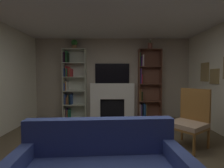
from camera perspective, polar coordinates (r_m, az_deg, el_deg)
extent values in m
plane|color=brown|center=(2.94, 0.06, -24.63)|extent=(7.01, 7.01, 0.00)
cube|color=#AA9E8B|center=(5.57, -0.04, 1.97)|extent=(5.10, 0.06, 2.56)
cube|color=olive|center=(4.80, 31.03, 2.20)|extent=(0.03, 0.35, 0.37)
cube|color=#A48949|center=(4.79, 30.93, 2.20)|extent=(0.01, 0.29, 0.31)
cube|color=olive|center=(5.18, 28.56, 3.53)|extent=(0.03, 0.36, 0.50)
cube|color=#507059|center=(5.17, 28.46, 3.54)|extent=(0.01, 0.30, 0.44)
cube|color=white|center=(5.57, -5.73, -8.12)|extent=(0.32, 0.18, 0.61)
cube|color=white|center=(5.57, 5.65, -8.12)|extent=(0.32, 0.18, 0.61)
cube|color=white|center=(5.47, -0.04, -2.41)|extent=(1.41, 0.18, 0.50)
cube|color=black|center=(5.59, -0.04, -8.06)|extent=(0.78, 0.08, 0.61)
cube|color=#62564D|center=(5.37, -0.04, -11.70)|extent=(1.51, 0.30, 0.03)
cube|color=black|center=(5.51, -0.04, 3.56)|extent=(1.10, 0.06, 0.64)
cube|color=beige|center=(5.59, -16.06, 0.02)|extent=(0.02, 0.33, 2.20)
cube|color=beige|center=(5.44, -8.95, 0.02)|extent=(0.02, 0.33, 2.20)
cube|color=beige|center=(5.66, -12.21, 0.09)|extent=(0.72, 0.02, 2.20)
cube|color=beige|center=(5.66, -12.44, -11.08)|extent=(0.68, 0.33, 0.02)
cube|color=beige|center=(5.72, -15.54, -9.54)|extent=(0.03, 0.27, 0.26)
cube|color=#542D7D|center=(5.74, -14.98, -9.38)|extent=(0.02, 0.19, 0.28)
cube|color=brown|center=(5.70, -14.73, -9.61)|extent=(0.03, 0.25, 0.25)
cube|color=#1E6A48|center=(5.69, -14.23, -9.51)|extent=(0.04, 0.24, 0.28)
cube|color=beige|center=(5.57, -12.48, -6.78)|extent=(0.68, 0.33, 0.02)
cube|color=#354C8B|center=(5.67, -15.47, -4.92)|extent=(0.04, 0.20, 0.32)
cube|color=#9A5D3B|center=(5.66, -15.00, -5.42)|extent=(0.03, 0.20, 0.22)
cube|color=olive|center=(5.63, -14.54, -5.13)|extent=(0.04, 0.23, 0.29)
cube|color=black|center=(5.61, -13.96, -5.02)|extent=(0.04, 0.24, 0.31)
cube|color=navy|center=(5.59, -13.48, -4.91)|extent=(0.03, 0.24, 0.34)
cube|color=beige|center=(5.52, -12.53, -2.27)|extent=(0.68, 0.33, 0.02)
cube|color=#344A94|center=(5.62, -15.62, -0.93)|extent=(0.03, 0.23, 0.23)
cube|color=#995E2C|center=(5.61, -15.18, -0.64)|extent=(0.04, 0.22, 0.29)
cube|color=beige|center=(5.58, -14.87, -0.65)|extent=(0.02, 0.25, 0.29)
cube|color=beige|center=(5.50, -12.57, 2.31)|extent=(0.68, 0.33, 0.02)
cube|color=navy|center=(5.62, -15.65, 3.72)|extent=(0.03, 0.21, 0.27)
cube|color=#BD3132|center=(5.62, -15.21, 4.10)|extent=(0.02, 0.19, 0.34)
cube|color=#2F6E3F|center=(5.58, -14.94, 3.74)|extent=(0.03, 0.24, 0.27)
cube|color=#AB2B32|center=(5.59, -14.39, 4.02)|extent=(0.04, 0.21, 0.32)
cube|color=brown|center=(5.55, -13.98, 3.74)|extent=(0.04, 0.27, 0.26)
cube|color=#B72C32|center=(5.54, -13.52, 3.67)|extent=(0.03, 0.25, 0.25)
cube|color=beige|center=(5.51, -12.62, 6.88)|extent=(0.68, 0.33, 0.02)
cube|color=black|center=(5.62, -15.71, 8.52)|extent=(0.04, 0.26, 0.33)
cube|color=#357C3D|center=(5.64, -15.08, 8.71)|extent=(0.04, 0.19, 0.36)
cube|color=black|center=(5.61, -14.62, 8.47)|extent=(0.02, 0.22, 0.31)
cube|color=beige|center=(5.56, -12.67, 11.31)|extent=(0.68, 0.33, 0.02)
cube|color=brown|center=(5.47, 8.82, 0.03)|extent=(0.02, 0.27, 2.20)
cube|color=brown|center=(5.62, 15.88, 0.03)|extent=(0.02, 0.27, 2.20)
cube|color=brown|center=(5.66, 12.12, 0.09)|extent=(0.72, 0.02, 2.20)
cube|color=brown|center=(5.69, 12.29, -11.01)|extent=(0.68, 0.27, 0.02)
cube|color=beige|center=(5.61, 9.13, -8.82)|extent=(0.04, 0.19, 0.43)
cube|color=#4A367D|center=(5.60, 9.62, -8.91)|extent=(0.03, 0.22, 0.42)
cube|color=black|center=(5.63, 9.95, -8.83)|extent=(0.02, 0.18, 0.42)
cube|color=#214A8B|center=(5.61, 10.49, -8.71)|extent=(0.04, 0.22, 0.45)
cube|color=navy|center=(5.65, 10.93, -8.87)|extent=(0.03, 0.18, 0.41)
cube|color=olive|center=(5.64, 11.28, -8.71)|extent=(0.02, 0.19, 0.44)
cube|color=brown|center=(5.59, 12.34, -5.61)|extent=(0.68, 0.27, 0.02)
cube|color=#A77927|center=(5.53, 9.08, -3.86)|extent=(0.02, 0.19, 0.33)
cube|color=#94653C|center=(5.52, 9.43, -3.67)|extent=(0.02, 0.21, 0.37)
cube|color=black|center=(5.55, 9.83, -4.05)|extent=(0.04, 0.19, 0.29)
cube|color=brown|center=(5.54, 12.40, 0.03)|extent=(0.68, 0.27, 0.02)
cube|color=#1B242C|center=(5.49, 9.11, 1.69)|extent=(0.02, 0.19, 0.30)
cube|color=#533381|center=(5.49, 9.47, 2.67)|extent=(0.03, 0.20, 0.49)
cube|color=#A71E24|center=(5.51, 9.85, 1.68)|extent=(0.03, 0.18, 0.30)
cube|color=brown|center=(5.54, 12.46, 5.72)|extent=(0.68, 0.27, 0.02)
cube|color=#317942|center=(5.53, 9.16, 8.12)|extent=(0.03, 0.17, 0.44)
cube|color=#522575|center=(5.52, 9.69, 7.44)|extent=(0.03, 0.19, 0.31)
cube|color=beige|center=(5.51, 10.21, 7.73)|extent=(0.04, 0.23, 0.36)
cube|color=brown|center=(5.59, 12.51, 11.26)|extent=(0.68, 0.27, 0.02)
cylinder|color=#AB7A4A|center=(5.59, -12.64, 11.98)|extent=(0.14, 0.14, 0.12)
sphere|color=#317E31|center=(5.61, -12.65, 13.37)|extent=(0.20, 0.20, 0.20)
cylinder|color=brown|center=(5.60, 12.55, 12.32)|extent=(0.14, 0.14, 0.19)
cylinder|color=#4C7F3F|center=(5.62, 12.60, 13.90)|extent=(0.01, 0.01, 0.12)
sphere|color=white|center=(5.63, 12.61, 14.52)|extent=(0.04, 0.04, 0.04)
cylinder|color=#4C7F3F|center=(5.62, 12.57, 13.90)|extent=(0.01, 0.01, 0.12)
sphere|color=white|center=(5.63, 12.57, 14.52)|extent=(0.04, 0.04, 0.04)
cylinder|color=#4C7F3F|center=(5.61, 12.48, 13.93)|extent=(0.01, 0.01, 0.12)
sphere|color=white|center=(5.62, 12.49, 14.55)|extent=(0.05, 0.05, 0.05)
cylinder|color=#4C7F3F|center=(5.60, 12.76, 13.83)|extent=(0.01, 0.01, 0.10)
sphere|color=white|center=(5.61, 12.77, 14.34)|extent=(0.06, 0.06, 0.06)
cube|color=#394A89|center=(2.18, -4.20, -16.97)|extent=(1.81, 0.28, 0.43)
cylinder|color=brown|center=(3.76, 29.53, -15.44)|extent=(0.04, 0.04, 0.40)
cylinder|color=brown|center=(3.99, 22.30, -14.27)|extent=(0.04, 0.04, 0.40)
cylinder|color=brown|center=(3.31, 25.74, -17.92)|extent=(0.04, 0.04, 0.40)
cylinder|color=brown|center=(3.56, 17.81, -16.28)|extent=(0.04, 0.04, 0.40)
cube|color=tan|center=(3.57, 23.92, -12.26)|extent=(0.80, 0.80, 0.08)
cube|color=brown|center=(3.59, 23.90, -13.19)|extent=(0.80, 0.80, 0.04)
cube|color=brown|center=(3.73, 25.92, -6.79)|extent=(0.39, 0.49, 0.70)
cube|color=#856546|center=(2.63, -2.92, -17.55)|extent=(0.75, 0.41, 0.04)
cylinder|color=#856546|center=(2.60, -11.56, -23.38)|extent=(0.05, 0.05, 0.42)
cylinder|color=#856546|center=(2.57, 5.45, -23.70)|extent=(0.05, 0.05, 0.42)
cylinder|color=#856546|center=(2.92, -10.08, -20.36)|extent=(0.05, 0.05, 0.42)
cylinder|color=#856546|center=(2.89, 4.72, -20.57)|extent=(0.05, 0.05, 0.42)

